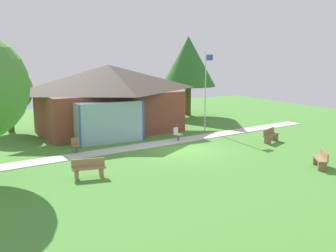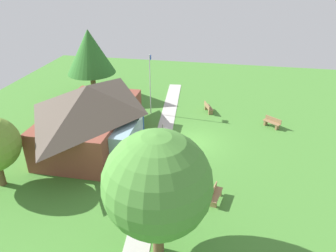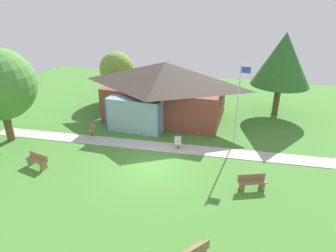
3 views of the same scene
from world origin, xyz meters
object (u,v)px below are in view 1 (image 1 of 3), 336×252
flagpole (206,88)px  patio_chair_lawn_spare (177,135)px  patio_chair_west (76,146)px  pavilion (109,97)px  tree_behind_pavilion_left (9,90)px  bench_mid_right (271,136)px  bench_front_right (321,159)px  tree_behind_pavilion_right (188,62)px  bench_mid_left (89,169)px

flagpole → patio_chair_lawn_spare: flagpole is taller
patio_chair_lawn_spare → patio_chair_west: bearing=-22.7°
pavilion → flagpole: 6.79m
tree_behind_pavilion_left → bench_mid_right: bearing=-41.6°
bench_front_right → tree_behind_pavilion_right: 18.25m
bench_mid_right → tree_behind_pavilion_right: size_ratio=0.23×
bench_mid_left → tree_behind_pavilion_right: tree_behind_pavilion_right is taller
bench_mid_right → patio_chair_west: (-11.41, 3.35, 0.01)m
pavilion → bench_mid_left: pavilion is taller
bench_mid_left → tree_behind_pavilion_left: bearing=-73.9°
bench_front_right → flagpole: bearing=33.9°
bench_mid_right → bench_mid_left: same height
bench_front_right → bench_mid_left: bearing=105.7°
pavilion → tree_behind_pavilion_right: tree_behind_pavilion_right is taller
patio_chair_west → patio_chair_lawn_spare: (6.53, -0.17, 0.00)m
flagpole → tree_behind_pavilion_right: (2.89, 6.70, 1.65)m
patio_chair_lawn_spare → tree_behind_pavilion_left: (-8.46, 8.67, 2.49)m
tree_behind_pavilion_right → tree_behind_pavilion_left: bearing=180.0°
tree_behind_pavilion_right → tree_behind_pavilion_left: (-14.89, 0.01, -1.78)m
bench_mid_right → bench_mid_left: bearing=-16.3°
pavilion → flagpole: bearing=-26.3°
pavilion → tree_behind_pavilion_right: 9.94m
bench_mid_left → patio_chair_west: 4.82m
bench_front_right → patio_chair_lawn_spare: patio_chair_lawn_spare is taller
pavilion → bench_front_right: (5.37, -13.67, -2.03)m
flagpole → tree_behind_pavilion_left: bearing=150.8°
pavilion → tree_behind_pavilion_left: (-5.94, 3.71, 0.47)m
bench_mid_left → tree_behind_pavilion_right: bearing=-124.6°
patio_chair_lawn_spare → bench_mid_right: bearing=125.7°
patio_chair_lawn_spare → tree_behind_pavilion_right: (6.43, 8.66, 4.27)m
patio_chair_west → tree_behind_pavilion_left: tree_behind_pavilion_left is taller
flagpole → bench_front_right: bearing=-93.7°
bench_front_right → patio_chair_west: size_ratio=1.69×
bench_mid_left → tree_behind_pavilion_right: (13.92, 13.22, 4.28)m
flagpole → patio_chair_west: bearing=-169.9°
pavilion → bench_mid_right: pavilion is taller
tree_behind_pavilion_right → bench_front_right: bearing=-101.6°
pavilion → tree_behind_pavilion_right: size_ratio=1.49×
pavilion → tree_behind_pavilion_right: bearing=22.5°
tree_behind_pavilion_right → bench_mid_left: bearing=-136.5°
bench_mid_right → tree_behind_pavilion_left: tree_behind_pavilion_left is taller
bench_mid_left → patio_chair_west: size_ratio=1.81×
pavilion → bench_front_right: size_ratio=7.00×
tree_behind_pavilion_right → tree_behind_pavilion_left: 15.00m
tree_behind_pavilion_right → patio_chair_lawn_spare: bearing=-126.6°
pavilion → bench_mid_right: 11.19m
flagpole → patio_chair_west: 10.56m
bench_front_right → patio_chair_west: 12.92m
pavilion → patio_chair_lawn_spare: 5.92m
patio_chair_west → tree_behind_pavilion_right: (12.96, 8.49, 4.27)m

